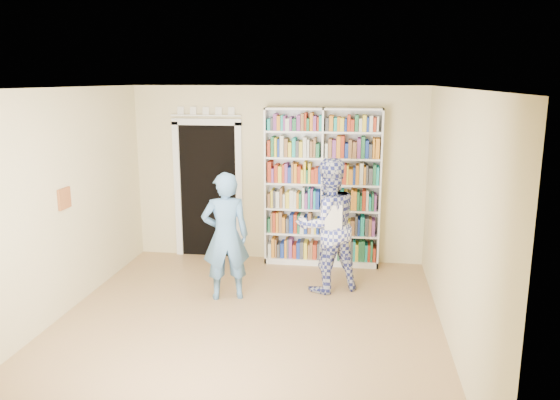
# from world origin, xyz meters

# --- Properties ---
(floor) EXTENTS (5.00, 5.00, 0.00)m
(floor) POSITION_xyz_m (0.00, 0.00, 0.00)
(floor) COLOR #A78451
(floor) RESTS_ON ground
(ceiling) EXTENTS (5.00, 5.00, 0.00)m
(ceiling) POSITION_xyz_m (0.00, 0.00, 2.70)
(ceiling) COLOR white
(ceiling) RESTS_ON wall_back
(wall_back) EXTENTS (4.50, 0.00, 4.50)m
(wall_back) POSITION_xyz_m (0.00, 2.50, 1.35)
(wall_back) COLOR beige
(wall_back) RESTS_ON floor
(wall_left) EXTENTS (0.00, 5.00, 5.00)m
(wall_left) POSITION_xyz_m (-2.25, 0.00, 1.35)
(wall_left) COLOR beige
(wall_left) RESTS_ON floor
(wall_right) EXTENTS (0.00, 5.00, 5.00)m
(wall_right) POSITION_xyz_m (2.25, 0.00, 1.35)
(wall_right) COLOR beige
(wall_right) RESTS_ON floor
(bookshelf) EXTENTS (1.73, 0.33, 2.38)m
(bookshelf) POSITION_xyz_m (0.71, 2.34, 1.20)
(bookshelf) COLOR white
(bookshelf) RESTS_ON floor
(doorway) EXTENTS (1.10, 0.08, 2.43)m
(doorway) POSITION_xyz_m (-1.10, 2.48, 1.18)
(doorway) COLOR black
(doorway) RESTS_ON floor
(wall_art) EXTENTS (0.03, 0.25, 0.25)m
(wall_art) POSITION_xyz_m (-2.23, 0.20, 1.40)
(wall_art) COLOR brown
(wall_art) RESTS_ON wall_left
(man_blue) EXTENTS (0.70, 0.57, 1.66)m
(man_blue) POSITION_xyz_m (-0.42, 0.80, 0.83)
(man_blue) COLOR #4E7DAE
(man_blue) RESTS_ON floor
(man_plaid) EXTENTS (1.09, 1.02, 1.80)m
(man_plaid) POSITION_xyz_m (0.85, 1.27, 0.90)
(man_plaid) COLOR navy
(man_plaid) RESTS_ON floor
(paper_sheet) EXTENTS (0.22, 0.08, 0.32)m
(paper_sheet) POSITION_xyz_m (0.94, 1.01, 1.07)
(paper_sheet) COLOR white
(paper_sheet) RESTS_ON man_plaid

